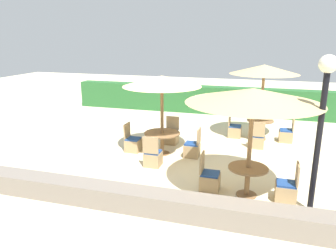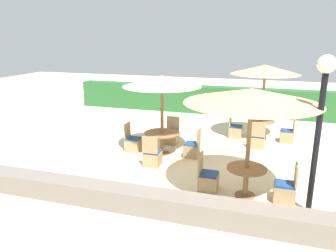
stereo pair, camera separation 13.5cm
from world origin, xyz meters
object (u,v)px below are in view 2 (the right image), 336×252
object	(u,v)px
lamp_post	(322,105)
patio_chair_front_right_east	(285,191)
patio_chair_center_north	(172,136)
parasol_front_right	(252,96)
patio_chair_back_right_east	(287,135)
round_table_back_right	(261,125)
round_table_center	(162,137)
parasol_center	(162,81)
parasol_back_right	(265,70)
patio_chair_back_right_south	(258,141)
patio_chair_front_right_west	(208,180)
patio_chair_center_south	(152,157)
round_table_front_right	(246,175)
patio_chair_back_right_west	(235,130)
patio_chair_center_east	(192,149)
patio_chair_center_west	(133,143)

from	to	relation	value
lamp_post	patio_chair_front_right_east	xyz separation A→B (m)	(-0.47, 0.35, -2.09)
patio_chair_center_north	parasol_front_right	bearing A→B (deg)	130.84
parasol_front_right	patio_chair_front_right_east	distance (m)	2.30
lamp_post	patio_chair_back_right_east	xyz separation A→B (m)	(-0.27, 4.94, -2.09)
round_table_back_right	parasol_front_right	size ratio (longest dim) A/B	0.31
round_table_center	patio_chair_back_right_east	bearing A→B (deg)	32.31
parasol_center	round_table_center	world-z (taller)	parasol_center
parasol_back_right	patio_chair_back_right_south	distance (m)	2.46
patio_chair_front_right_west	patio_chair_center_south	world-z (taller)	same
round_table_back_right	round_table_center	xyz separation A→B (m)	(-2.93, -2.47, 0.02)
patio_chair_center_north	patio_chair_center_south	bearing A→B (deg)	91.79
round_table_center	round_table_front_right	bearing A→B (deg)	-37.59
lamp_post	round_table_front_right	xyz separation A→B (m)	(-1.36, 0.36, -1.82)
patio_chair_back_right_west	parasol_center	xyz separation A→B (m)	(-2.03, -2.48, 2.06)
parasol_center	patio_chair_center_north	xyz separation A→B (m)	(-0.02, 1.09, -2.06)
round_table_back_right	patio_chair_front_right_east	xyz separation A→B (m)	(0.72, -4.61, -0.28)
patio_chair_back_right_east	patio_chair_center_north	xyz separation A→B (m)	(-3.88, -1.35, 0.00)
parasol_back_right	patio_chair_center_east	world-z (taller)	parasol_back_right
round_table_front_right	patio_chair_center_south	xyz separation A→B (m)	(-2.72, 1.09, -0.27)
lamp_post	parasol_center	distance (m)	4.82
patio_chair_back_right_west	round_table_center	distance (m)	3.22
round_table_center	patio_chair_center_north	world-z (taller)	patio_chair_center_north
patio_chair_front_right_east	patio_chair_center_west	size ratio (longest dim) A/B	1.00
patio_chair_front_right_west	patio_chair_center_north	world-z (taller)	same
patio_chair_center_west	patio_chair_back_right_east	bearing A→B (deg)	117.10
patio_chair_back_right_south	patio_chair_front_right_west	world-z (taller)	same
parasol_front_right	lamp_post	bearing A→B (deg)	-15.02
lamp_post	patio_chair_front_right_east	world-z (taller)	lamp_post
lamp_post	patio_chair_back_right_west	bearing A→B (deg)	112.81
parasol_back_right	patio_chair_center_west	bearing A→B (deg)	-147.42
parasol_front_right	patio_chair_front_right_east	size ratio (longest dim) A/B	3.22
parasol_center	patio_chair_center_north	bearing A→B (deg)	90.95
patio_chair_front_right_east	parasol_center	size ratio (longest dim) A/B	0.37
patio_chair_back_right_east	patio_chair_center_west	xyz separation A→B (m)	(-4.85, -2.48, 0.00)
patio_chair_center_north	patio_chair_center_east	size ratio (longest dim) A/B	1.00
parasol_back_right	round_table_front_right	size ratio (longest dim) A/B	2.93
patio_chair_front_right_east	patio_chair_center_south	distance (m)	3.77
parasol_center	round_table_center	xyz separation A→B (m)	(-0.00, 0.00, -1.75)
parasol_front_right	patio_chair_center_south	world-z (taller)	parasol_front_right
patio_chair_back_right_east	round_table_center	xyz separation A→B (m)	(-3.86, -2.44, 0.30)
patio_chair_back_right_west	patio_chair_center_south	size ratio (longest dim) A/B	1.00
round_table_center	patio_chair_center_north	xyz separation A→B (m)	(-0.02, 1.09, -0.30)
patio_chair_back_right_east	patio_chair_center_east	bearing A→B (deg)	130.05
round_table_center	patio_chair_front_right_east	bearing A→B (deg)	-30.43
round_table_back_right	parasol_center	bearing A→B (deg)	-139.93
patio_chair_center_north	patio_chair_front_right_east	bearing A→B (deg)	138.56
patio_chair_front_right_east	patio_chair_center_west	bearing A→B (deg)	65.63
round_table_front_right	round_table_center	xyz separation A→B (m)	(-2.77, 2.13, 0.03)
parasol_center	patio_chair_center_west	distance (m)	2.29
parasol_back_right	patio_chair_front_right_west	xyz separation A→B (m)	(-1.06, -4.56, -2.26)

